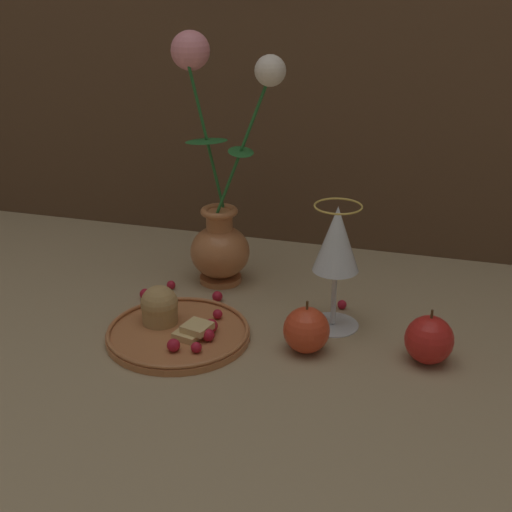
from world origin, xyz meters
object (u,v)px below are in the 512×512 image
Objects in this scene: plate_with_pastries at (174,326)px; wine_glass at (336,245)px; vase at (219,205)px; apple_beside_vase at (306,330)px; apple_near_glass at (429,340)px.

wine_glass reaches higher than plate_with_pastries.
wine_glass is at bearing -26.19° from vase.
plate_with_pastries is at bearing -156.56° from wine_glass.
wine_glass is (0.21, -0.11, -0.00)m from vase.
apple_beside_vase is (0.19, -0.19, -0.10)m from vase.
wine_glass is 0.19m from apple_near_glass.
vase is at bearing 135.36° from apple_beside_vase.
apple_near_glass reaches higher than plate_with_pastries.
vase is 5.17× the size of apple_near_glass.
apple_near_glass is at bearing 6.29° from apple_beside_vase.
wine_glass is 2.47× the size of apple_beside_vase.
vase reaches higher than plate_with_pastries.
vase is at bearing 88.95° from plate_with_pastries.
apple_beside_vase is 0.98× the size of apple_near_glass.
apple_beside_vase is at bearing -44.64° from vase.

